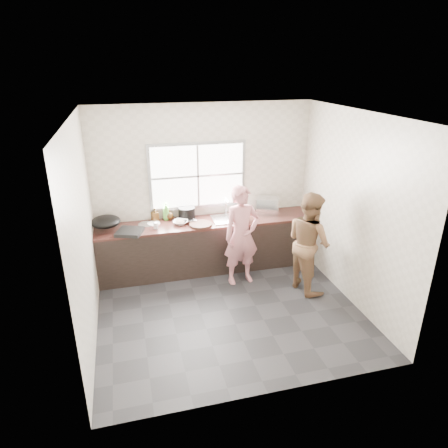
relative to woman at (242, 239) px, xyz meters
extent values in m
cube|color=#252527|center=(-0.40, -0.74, -0.74)|extent=(3.60, 3.20, 0.01)
cube|color=silver|center=(-0.40, -0.74, 1.97)|extent=(3.60, 3.20, 0.01)
cube|color=beige|center=(-0.40, 0.87, 0.61)|extent=(3.60, 0.01, 2.70)
cube|color=silver|center=(-2.21, -0.74, 0.61)|extent=(0.01, 3.20, 2.70)
cube|color=beige|center=(1.40, -0.74, 0.61)|extent=(0.01, 3.20, 2.70)
cube|color=beige|center=(-0.40, -2.34, 0.61)|extent=(3.60, 0.01, 2.70)
cube|color=black|center=(-0.40, 0.55, -0.33)|extent=(3.60, 0.62, 0.82)
cube|color=#371B16|center=(-0.40, 0.55, 0.10)|extent=(3.60, 0.64, 0.04)
cube|color=silver|center=(-0.05, 0.55, 0.13)|extent=(0.55, 0.45, 0.02)
cylinder|color=silver|center=(-0.05, 0.75, 0.27)|extent=(0.02, 0.02, 0.30)
cube|color=#9EA0A5|center=(-0.50, 0.85, 0.81)|extent=(1.60, 0.05, 1.10)
cube|color=white|center=(-0.50, 0.83, 0.81)|extent=(1.50, 0.01, 1.00)
imported|color=#CA7980|center=(0.00, 0.00, 0.00)|extent=(0.58, 0.42, 1.48)
imported|color=brown|center=(0.92, -0.44, 0.03)|extent=(0.72, 0.85, 1.55)
cylinder|color=black|center=(-0.56, 0.39, 0.14)|extent=(0.42, 0.42, 0.04)
cube|color=silver|center=(-0.70, 0.54, 0.16)|extent=(0.21, 0.11, 0.01)
imported|color=white|center=(-0.86, 0.54, 0.15)|extent=(0.31, 0.31, 0.06)
imported|color=silver|center=(0.12, 0.43, 0.16)|extent=(0.25, 0.25, 0.07)
imported|color=silver|center=(0.06, 0.44, 0.15)|extent=(0.20, 0.20, 0.06)
cylinder|color=black|center=(-0.72, 0.75, 0.22)|extent=(0.32, 0.32, 0.20)
cylinder|color=white|center=(-1.28, 0.65, 0.13)|extent=(0.27, 0.27, 0.02)
imported|color=#4C9A32|center=(-1.06, 0.78, 0.27)|extent=(0.14, 0.14, 0.29)
imported|color=#493012|center=(-1.24, 0.78, 0.22)|extent=(0.12, 0.12, 0.20)
imported|color=#3E280F|center=(-1.01, 0.78, 0.20)|extent=(0.16, 0.16, 0.16)
cylinder|color=silver|center=(-1.26, 0.45, 0.17)|extent=(0.08, 0.08, 0.10)
cube|color=black|center=(-1.66, 0.35, 0.15)|extent=(0.47, 0.47, 0.05)
ellipsoid|color=black|center=(-2.01, 0.57, 0.27)|extent=(0.54, 0.54, 0.17)
cube|color=silver|center=(0.64, 0.66, 0.26)|extent=(0.43, 0.35, 0.28)
cylinder|color=#A6A9AD|center=(-1.65, 0.34, 0.13)|extent=(0.23, 0.23, 0.01)
cylinder|color=silver|center=(-1.39, 0.65, 0.13)|extent=(0.28, 0.28, 0.01)
camera|label=1|loc=(-1.67, -5.37, 2.53)|focal=32.00mm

